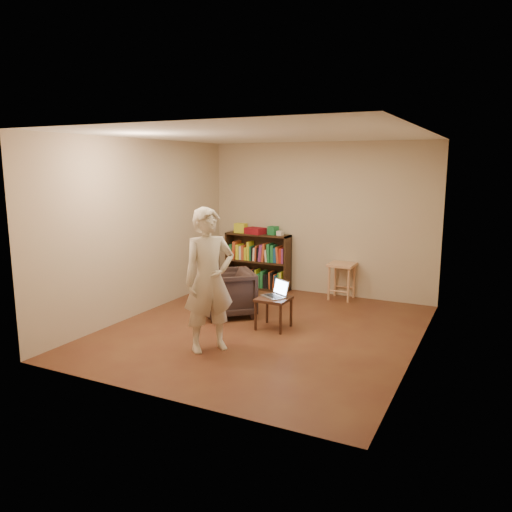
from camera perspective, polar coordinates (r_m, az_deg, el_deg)
The scene contains 15 objects.
floor at distance 6.89m, azimuth 0.80°, elevation -8.45°, with size 4.50×4.50×0.00m, color #4F2419.
ceiling at distance 6.52m, azimuth 0.86°, elevation 13.69°, with size 4.50×4.50×0.00m, color white.
wall_back at distance 8.65m, azimuth 7.30°, elevation 4.19°, with size 4.00×4.00×0.00m, color #BEAE90.
wall_left at distance 7.65m, azimuth -12.83°, elevation 3.20°, with size 4.50×4.50×0.00m, color #BEAE90.
wall_right at distance 6.01m, azimuth 18.31°, elevation 0.99°, with size 4.50×4.50×0.00m, color #BEAE90.
bookshelf at distance 9.06m, azimuth 0.25°, elevation -0.95°, with size 1.20×0.30×1.00m.
box_yellow at distance 9.10m, azimuth -1.76°, elevation 3.22°, with size 0.21×0.15×0.17m, color yellow.
red_cloth at distance 8.94m, azimuth -0.08°, elevation 2.90°, with size 0.33×0.24×0.11m, color maroon.
box_green at distance 8.84m, azimuth 1.97°, elevation 2.93°, with size 0.15×0.15×0.15m, color #1F753C.
box_white at distance 8.76m, azimuth 2.77°, elevation 2.63°, with size 0.10×0.10×0.08m, color silver.
stool at distance 8.42m, azimuth 9.79°, elevation -1.62°, with size 0.42×0.42×0.61m.
armchair at distance 7.45m, azimuth -3.26°, elevation -4.24°, with size 0.73×0.75×0.69m, color #2F221F.
side_table at distance 6.86m, azimuth 2.02°, elevation -5.37°, with size 0.43×0.43×0.44m.
laptop at distance 6.88m, azimuth 2.35°, elevation -4.21°, with size 0.41×0.39×0.23m.
person at distance 5.98m, azimuth -5.38°, elevation -2.77°, with size 0.63×0.42×1.74m, color beige.
Camera 1 is at (2.81, -5.88, 2.23)m, focal length 35.00 mm.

